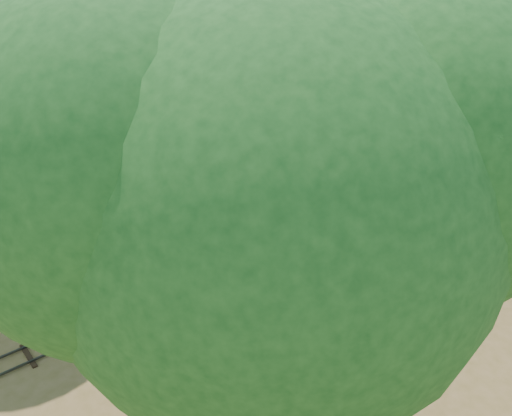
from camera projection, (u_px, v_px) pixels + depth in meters
ground at (295, 240)px, 17.34m from camera, size 90.00×90.00×0.00m
track at (295, 238)px, 17.31m from camera, size 22.00×1.00×0.10m
locomotive at (170, 242)px, 13.87m from camera, size 2.56×1.20×2.94m
carriage_front at (258, 234)px, 16.05m from camera, size 3.51×1.43×1.82m
carriage_rear at (340, 202)px, 18.25m from camera, size 3.51×1.43×1.82m
oak_nc at (96, 8)px, 19.68m from camera, size 7.32×6.44×9.73m
oak_sw at (263, 190)px, 6.21m from camera, size 7.07×6.22×8.59m
fence at (173, 162)px, 22.61m from camera, size 18.10×0.10×1.00m
shrub_mid_w at (57, 167)px, 20.56m from camera, size 3.22×2.48×2.23m
shrub_mid_e at (250, 130)px, 26.72m from camera, size 1.86×1.43×1.29m
shrub_east at (282, 116)px, 27.87m from camera, size 2.99×2.30×2.07m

